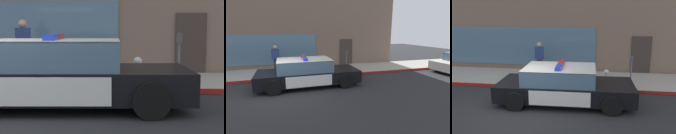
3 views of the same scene
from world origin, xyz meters
The scene contains 8 objects.
ground centered at (0.00, 0.00, 0.00)m, with size 48.00×48.00×0.00m, color #262628.
sidewalk centered at (0.00, 3.75, 0.07)m, with size 48.00×2.92×0.15m, color #A39E93.
curb_red_paint centered at (0.00, 2.28, 0.08)m, with size 28.80×0.04×0.14m, color maroon.
storefront_building centered at (-0.99, 9.72, 4.66)m, with size 19.81×9.01×9.32m.
police_cruiser centered at (1.46, 0.95, 0.68)m, with size 5.05×2.25×1.49m.
fire_hydrant centered at (3.09, 2.75, 0.50)m, with size 0.34×0.39×0.73m.
pedestrian_on_sidewalk centered at (-0.22, 3.99, 1.01)m, with size 0.48×0.43×1.71m.
parking_meter centered at (4.14, 2.76, 1.08)m, with size 0.12×0.18×1.34m.
Camera 2 is at (0.56, -7.76, 2.78)m, focal length 28.06 mm.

